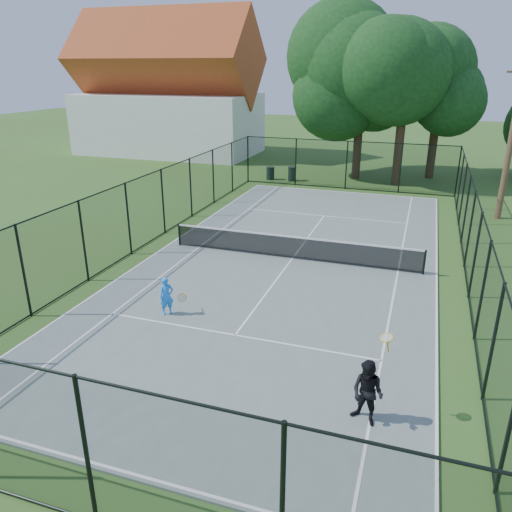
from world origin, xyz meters
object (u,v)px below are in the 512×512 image
(trash_bin_left, at_px, (270,173))
(player_blue, at_px, (167,296))
(player_black, at_px, (368,393))
(trash_bin_right, at_px, (292,174))
(utility_pole, at_px, (511,140))
(tennis_net, at_px, (293,246))

(trash_bin_left, xyz_separation_m, player_blue, (2.82, -19.96, 0.23))
(player_black, bearing_deg, trash_bin_right, 108.56)
(trash_bin_left, height_order, player_blue, player_blue)
(player_blue, xyz_separation_m, player_black, (6.47, -3.13, 0.15))
(utility_pole, distance_m, player_black, 18.76)
(player_blue, bearing_deg, trash_bin_right, 93.77)
(trash_bin_left, bearing_deg, tennis_net, -69.48)
(trash_bin_right, height_order, player_blue, player_blue)
(utility_pole, bearing_deg, trash_bin_left, 159.48)
(tennis_net, xyz_separation_m, trash_bin_left, (-5.29, 14.13, -0.15))
(trash_bin_right, relative_size, player_blue, 0.78)
(trash_bin_right, distance_m, utility_pole, 13.72)
(trash_bin_left, distance_m, player_black, 24.90)
(trash_bin_right, bearing_deg, trash_bin_left, -176.27)
(player_blue, height_order, player_black, player_black)
(trash_bin_left, xyz_separation_m, trash_bin_right, (1.50, 0.10, 0.04))
(trash_bin_right, bearing_deg, player_black, -71.44)
(tennis_net, relative_size, utility_pole, 1.31)
(utility_pole, relative_size, player_blue, 6.40)
(tennis_net, distance_m, utility_pole, 12.77)
(tennis_net, height_order, trash_bin_right, tennis_net)
(tennis_net, xyz_separation_m, trash_bin_right, (-3.79, 14.23, -0.10))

